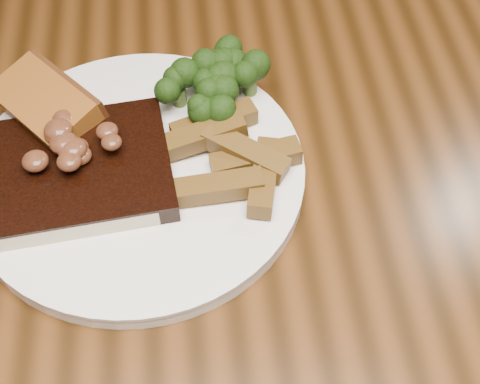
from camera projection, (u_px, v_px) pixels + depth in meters
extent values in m
cube|color=#4A280E|center=(241.00, 214.00, 0.59)|extent=(1.60, 0.90, 0.04)
cylinder|color=black|center=(203.00, 7.00, 1.57)|extent=(0.04, 0.04, 0.43)
cylinder|color=black|center=(401.00, 87.00, 1.41)|extent=(0.04, 0.04, 0.43)
cylinder|color=black|center=(237.00, 115.00, 1.36)|extent=(0.04, 0.04, 0.43)
cylinder|color=white|center=(139.00, 174.00, 0.58)|extent=(0.32, 0.32, 0.01)
cube|color=black|center=(74.00, 173.00, 0.56)|extent=(0.17, 0.14, 0.02)
cube|color=beige|center=(71.00, 230.00, 0.53)|extent=(0.14, 0.03, 0.02)
cube|color=#9A4C1C|center=(49.00, 119.00, 0.60)|extent=(0.10, 0.11, 0.02)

